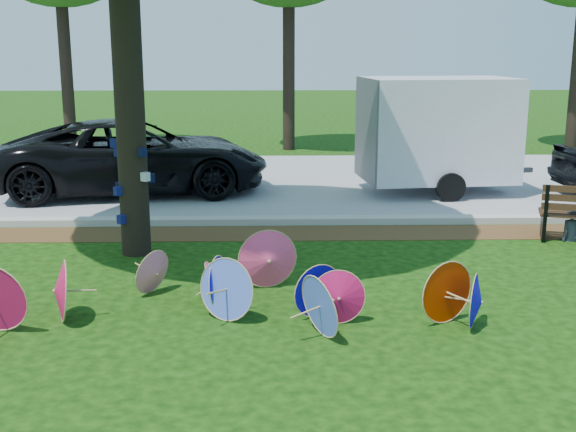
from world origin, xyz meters
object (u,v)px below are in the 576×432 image
object	(u,v)px
black_van	(135,157)
cargo_trailer	(438,129)
parasol_pile	(238,287)
person_left	(574,208)

from	to	relation	value
black_van	cargo_trailer	distance (m)	6.53
black_van	parasol_pile	bearing A→B (deg)	-169.14
black_van	cargo_trailer	size ratio (longest dim) A/B	1.84
parasol_pile	black_van	size ratio (longest dim) A/B	1.05
person_left	cargo_trailer	bearing A→B (deg)	99.05
black_van	cargo_trailer	world-z (taller)	cargo_trailer
parasol_pile	cargo_trailer	distance (m)	8.38
cargo_trailer	person_left	distance (m)	4.35
parasol_pile	black_van	bearing A→B (deg)	108.80
parasol_pile	black_van	world-z (taller)	black_van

